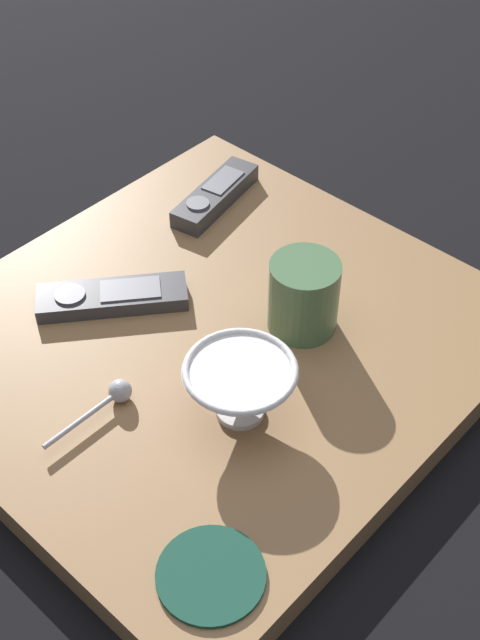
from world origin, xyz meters
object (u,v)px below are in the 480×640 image
coffee_mug (304,296)px  cereal_bowl (240,388)px  teaspoon (116,397)px  drink_coaster (211,575)px  tv_remote_near (215,195)px  tv_remote_far (112,297)px

coffee_mug → cereal_bowl: bearing=14.1°
teaspoon → coffee_mug: bearing=163.9°
teaspoon → cereal_bowl: bearing=128.4°
cereal_bowl → coffee_mug: bearing=-165.9°
coffee_mug → teaspoon: coffee_mug is taller
cereal_bowl → drink_coaster: 0.20m
teaspoon → tv_remote_near: bearing=-152.6°
tv_remote_far → teaspoon: bearing=50.5°
cereal_bowl → tv_remote_near: cereal_bowl is taller
cereal_bowl → teaspoon: size_ratio=1.04×
coffee_mug → tv_remote_far: bearing=-56.5°
tv_remote_far → drink_coaster: (0.18, 0.35, -0.01)m
coffee_mug → tv_remote_near: (-0.11, -0.25, -0.03)m
cereal_bowl → tv_remote_near: (-0.26, -0.28, -0.03)m
teaspoon → tv_remote_far: bearing=-129.5°
tv_remote_near → coffee_mug: bearing=66.7°
tv_remote_near → tv_remote_far: (0.24, 0.05, -0.00)m
drink_coaster → teaspoon: bearing=-109.8°
cereal_bowl → drink_coaster: size_ratio=1.18×
cereal_bowl → tv_remote_far: (-0.02, -0.23, -0.03)m
cereal_bowl → coffee_mug: coffee_mug is taller
cereal_bowl → tv_remote_near: bearing=-132.2°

